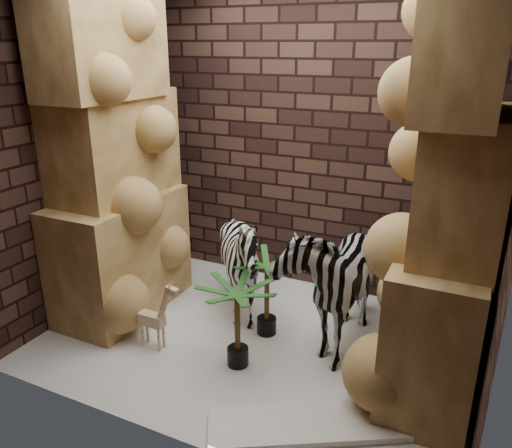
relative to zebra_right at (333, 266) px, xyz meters
The scene contains 13 objects.
floor 0.93m from the zebra_right, 149.36° to the right, with size 3.50×3.50×0.00m, color silver.
wall_back 1.35m from the zebra_right, 120.62° to the left, with size 3.50×3.50×0.00m, color black.
wall_front 1.86m from the zebra_right, 109.18° to the right, with size 3.50×3.50×0.00m, color black.
wall_left 2.46m from the zebra_right, behind, with size 3.00×3.00×0.00m, color black.
wall_right 1.49m from the zebra_right, 15.11° to the right, with size 3.00×3.00×0.00m, color black.
rock_pillar_left 2.14m from the zebra_right, behind, with size 0.68×1.30×3.00m, color #DFB86E, non-canonical shape.
rock_pillar_right 1.24m from the zebra_right, 20.41° to the right, with size 0.58×1.25×3.00m, color #DFB86E, non-canonical shape.
zebra_right is the anchor object (origin of this frame).
zebra_left 0.85m from the zebra_right, behind, with size 0.89×1.10×1.00m, color white.
giraffe_toy 1.55m from the zebra_right, 149.17° to the right, with size 0.34×0.11×0.66m, color #D8B58A, non-canonical shape.
palm_front 0.63m from the zebra_right, 161.80° to the right, with size 0.36×0.36×0.74m, color #194C1C, non-canonical shape.
palm_back 0.93m from the zebra_right, 127.85° to the right, with size 0.36×0.36×0.72m, color #194C1C, non-canonical shape.
surfboard 1.28m from the zebra_right, 73.90° to the right, with size 1.54×0.38×0.05m, color white.
Camera 1 is at (1.60, -3.35, 2.42)m, focal length 35.21 mm.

